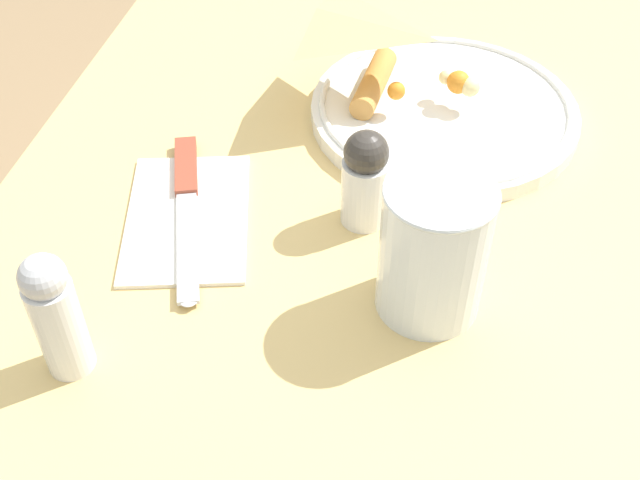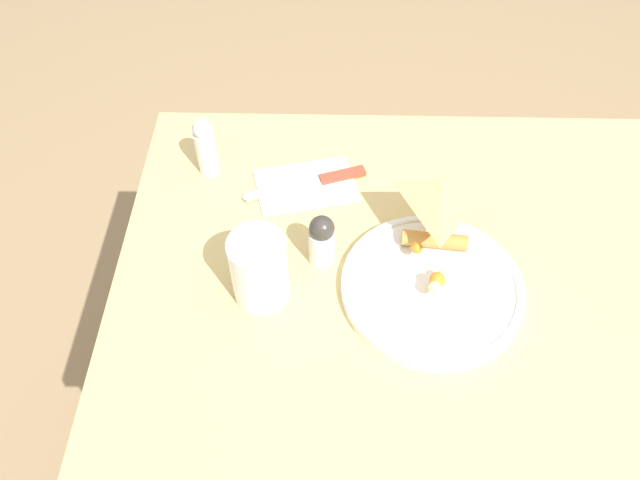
% 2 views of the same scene
% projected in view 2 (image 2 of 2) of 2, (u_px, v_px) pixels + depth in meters
% --- Properties ---
extents(ground_plane, '(6.00, 6.00, 0.00)m').
position_uv_depth(ground_plane, '(402.00, 449.00, 1.51)').
color(ground_plane, '#997A56').
extents(dining_table, '(1.00, 0.67, 0.76)m').
position_uv_depth(dining_table, '(442.00, 313.00, 1.03)').
color(dining_table, '#DBB770').
rests_on(dining_table, ground_plane).
extents(plate_pizza, '(0.26, 0.26, 0.05)m').
position_uv_depth(plate_pizza, '(432.00, 283.00, 0.89)').
color(plate_pizza, white).
rests_on(plate_pizza, dining_table).
extents(milk_glass, '(0.08, 0.08, 0.11)m').
position_uv_depth(milk_glass, '(259.00, 270.00, 0.85)').
color(milk_glass, white).
rests_on(milk_glass, dining_table).
extents(napkin_folded, '(0.18, 0.14, 0.00)m').
position_uv_depth(napkin_folded, '(306.00, 186.00, 1.02)').
color(napkin_folded, white).
rests_on(napkin_folded, dining_table).
extents(butter_knife, '(0.20, 0.08, 0.01)m').
position_uv_depth(butter_knife, '(312.00, 182.00, 1.02)').
color(butter_knife, '#99422D').
rests_on(butter_knife, napkin_folded).
extents(salt_shaker, '(0.03, 0.03, 0.11)m').
position_uv_depth(salt_shaker, '(206.00, 146.00, 1.00)').
color(salt_shaker, silver).
rests_on(salt_shaker, dining_table).
extents(pepper_shaker, '(0.04, 0.04, 0.09)m').
position_uv_depth(pepper_shaker, '(322.00, 240.00, 0.89)').
color(pepper_shaker, silver).
rests_on(pepper_shaker, dining_table).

